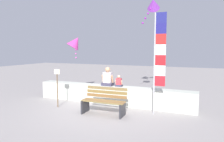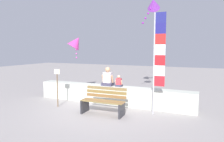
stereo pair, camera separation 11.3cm
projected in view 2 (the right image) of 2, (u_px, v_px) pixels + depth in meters
The scene contains 9 objects.
ground_plane at pixel (99, 110), 7.43m from camera, with size 40.00×40.00×0.00m, color gray.
seawall_ledge at pixel (111, 95), 8.34m from camera, with size 6.50×0.54×0.71m, color beige.
park_bench at pixel (104, 102), 6.99m from camera, with size 1.50×0.67×0.88m.
person_adult at pixel (108, 78), 8.35m from camera, with size 0.49×0.36×0.75m.
person_child at pixel (119, 82), 8.17m from camera, with size 0.29×0.22×0.45m.
flag_banner at pixel (158, 56), 6.74m from camera, with size 0.38×0.05×3.34m.
kite_magenta at pixel (76, 42), 9.93m from camera, with size 1.04×1.00×1.16m.
kite_purple at pixel (153, 4), 8.08m from camera, with size 0.72×0.71×1.08m.
sign_post at pixel (57, 85), 7.80m from camera, with size 0.24×0.04×1.43m.
Camera 2 is at (3.44, -6.39, 2.17)m, focal length 33.42 mm.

